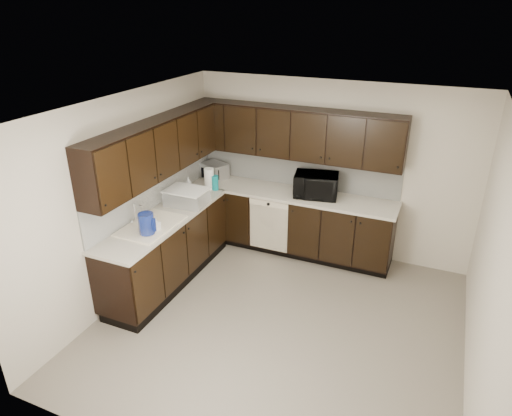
{
  "coord_description": "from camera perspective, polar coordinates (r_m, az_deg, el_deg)",
  "views": [
    {
      "loc": [
        1.45,
        -4.03,
        3.44
      ],
      "look_at": [
        -0.55,
        0.6,
        1.14
      ],
      "focal_mm": 32.0,
      "sensor_mm": 36.0,
      "label": 1
    }
  ],
  "objects": [
    {
      "name": "storage_bin",
      "position": [
        6.17,
        -8.66,
        1.37
      ],
      "size": [
        0.55,
        0.42,
        0.2
      ],
      "primitive_type": "cube",
      "rotation": [
        0.0,
        0.0,
        0.06
      ],
      "color": "white",
      "rests_on": "countertop"
    },
    {
      "name": "backsplash",
      "position": [
        6.39,
        -2.96,
        3.79
      ],
      "size": [
        3.0,
        2.8,
        0.48
      ],
      "color": "silver",
      "rests_on": "countertop"
    },
    {
      "name": "wall_front",
      "position": [
        3.32,
        -9.59,
        -17.13
      ],
      "size": [
        4.0,
        0.02,
        2.5
      ],
      "primitive_type": "cube",
      "color": "beige",
      "rests_on": "floor"
    },
    {
      "name": "ceiling",
      "position": [
        4.39,
        3.55,
        12.12
      ],
      "size": [
        4.0,
        4.0,
        0.0
      ],
      "primitive_type": "plane",
      "rotation": [
        3.14,
        0.0,
        0.0
      ],
      "color": "white",
      "rests_on": "wall_back"
    },
    {
      "name": "soap_bottle_b",
      "position": [
        6.51,
        -8.41,
        2.83
      ],
      "size": [
        0.11,
        0.11,
        0.25
      ],
      "primitive_type": "imported",
      "rotation": [
        0.0,
        0.0,
        0.17
      ],
      "color": "gray",
      "rests_on": "countertop"
    },
    {
      "name": "lower_cabinets",
      "position": [
        6.45,
        -1.94,
        -3.46
      ],
      "size": [
        3.0,
        2.8,
        0.9
      ],
      "color": "black",
      "rests_on": "floor"
    },
    {
      "name": "teal_tumbler",
      "position": [
        6.59,
        -5.14,
        3.16
      ],
      "size": [
        0.12,
        0.12,
        0.22
      ],
      "primitive_type": "cylinder",
      "rotation": [
        0.0,
        0.0,
        0.31
      ],
      "color": "#0C7E86",
      "rests_on": "countertop"
    },
    {
      "name": "wall_left",
      "position": [
        5.74,
        -15.88,
        1.13
      ],
      "size": [
        0.02,
        4.0,
        2.5
      ],
      "primitive_type": "cube",
      "color": "beige",
      "rests_on": "floor"
    },
    {
      "name": "floor",
      "position": [
        5.49,
        2.86,
        -14.27
      ],
      "size": [
        4.0,
        4.0,
        0.0
      ],
      "primitive_type": "plane",
      "color": "gray",
      "rests_on": "ground"
    },
    {
      "name": "countertop",
      "position": [
        6.23,
        -2.03,
        0.65
      ],
      "size": [
        3.03,
        2.83,
        0.04
      ],
      "color": "beige",
      "rests_on": "lower_cabinets"
    },
    {
      "name": "soap_bottle_a",
      "position": [
        5.53,
        -12.37,
        -1.98
      ],
      "size": [
        0.1,
        0.1,
        0.17
      ],
      "primitive_type": "imported",
      "rotation": [
        0.0,
        0.0,
        -0.29
      ],
      "color": "gray",
      "rests_on": "countertop"
    },
    {
      "name": "blue_pitcher",
      "position": [
        5.43,
        -13.52,
        -2.0
      ],
      "size": [
        0.22,
        0.22,
        0.27
      ],
      "primitive_type": "cylinder",
      "rotation": [
        0.0,
        0.0,
        -0.28
      ],
      "color": "navy",
      "rests_on": "countertop"
    },
    {
      "name": "sink",
      "position": [
        5.7,
        -13.01,
        -2.82
      ],
      "size": [
        0.54,
        0.82,
        0.42
      ],
      "color": "beige",
      "rests_on": "countertop"
    },
    {
      "name": "wall_right",
      "position": [
        4.62,
        27.27,
        -6.79
      ],
      "size": [
        0.02,
        4.0,
        2.5
      ],
      "primitive_type": "cube",
      "color": "beige",
      "rests_on": "floor"
    },
    {
      "name": "dishwasher",
      "position": [
        6.53,
        1.6,
        -1.8
      ],
      "size": [
        0.58,
        0.04,
        0.78
      ],
      "color": "beige",
      "rests_on": "lower_cabinets"
    },
    {
      "name": "upper_cabinets",
      "position": [
        6.06,
        -2.57,
        8.51
      ],
      "size": [
        3.0,
        2.8,
        0.7
      ],
      "color": "black",
      "rests_on": "wall_back"
    },
    {
      "name": "wall_back",
      "position": [
        6.58,
        9.3,
        4.75
      ],
      "size": [
        4.0,
        0.02,
        2.5
      ],
      "primitive_type": "cube",
      "color": "beige",
      "rests_on": "floor"
    },
    {
      "name": "toaster_oven",
      "position": [
        7.05,
        -5.19,
        4.67
      ],
      "size": [
        0.45,
        0.4,
        0.24
      ],
      "primitive_type": "cube",
      "rotation": [
        0.0,
        0.0,
        -0.37
      ],
      "color": "silver",
      "rests_on": "countertop"
    },
    {
      "name": "microwave",
      "position": [
        6.38,
        7.5,
        2.84
      ],
      "size": [
        0.66,
        0.51,
        0.33
      ],
      "primitive_type": "imported",
      "rotation": [
        0.0,
        0.0,
        0.2
      ],
      "color": "black",
      "rests_on": "countertop"
    },
    {
      "name": "paper_towel_roll",
      "position": [
        6.62,
        -5.88,
        3.66
      ],
      "size": [
        0.16,
        0.16,
        0.31
      ],
      "primitive_type": "cylinder",
      "rotation": [
        0.0,
        0.0,
        -0.12
      ],
      "color": "white",
      "rests_on": "countertop"
    }
  ]
}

